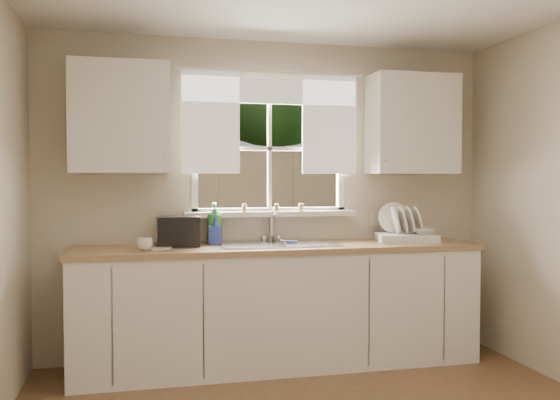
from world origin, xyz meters
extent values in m
cube|color=beige|center=(0.00, 2.00, 0.57)|extent=(3.60, 0.02, 1.15)
cube|color=beige|center=(0.00, 2.00, 2.33)|extent=(3.60, 0.02, 0.35)
cube|color=beige|center=(-1.20, 2.00, 1.65)|extent=(1.20, 0.02, 1.00)
cube|color=beige|center=(1.20, 2.00, 1.65)|extent=(1.20, 0.02, 1.00)
cube|color=white|center=(0.00, 2.02, 1.15)|extent=(1.30, 0.06, 0.05)
cube|color=white|center=(0.00, 2.02, 2.15)|extent=(1.30, 0.06, 0.05)
cube|color=white|center=(-0.60, 2.02, 1.65)|extent=(0.05, 0.06, 1.05)
cube|color=white|center=(0.60, 2.02, 1.65)|extent=(0.05, 0.06, 1.05)
cube|color=white|center=(0.00, 2.02, 1.65)|extent=(0.03, 0.04, 1.00)
cube|color=white|center=(0.00, 2.02, 1.65)|extent=(1.20, 0.04, 0.03)
cube|color=white|center=(0.00, 1.96, 1.13)|extent=(1.38, 0.14, 0.04)
cylinder|color=white|center=(0.00, 1.94, 2.25)|extent=(1.50, 0.02, 0.02)
cube|color=white|center=(-0.48, 1.95, 1.85)|extent=(0.45, 0.02, 0.80)
cube|color=white|center=(0.48, 1.95, 1.85)|extent=(0.45, 0.02, 0.80)
cube|color=white|center=(0.00, 1.95, 2.10)|extent=(1.40, 0.02, 0.20)
cube|color=silver|center=(0.00, 1.68, 0.43)|extent=(3.00, 0.62, 0.87)
cube|color=#9B774D|center=(0.00, 1.68, 0.89)|extent=(3.04, 0.65, 0.04)
cube|color=silver|center=(-1.15, 1.82, 1.85)|extent=(0.70, 0.33, 0.80)
cube|color=silver|center=(1.15, 1.82, 1.85)|extent=(0.70, 0.33, 0.80)
cube|color=beige|center=(0.88, 1.99, 1.08)|extent=(0.08, 0.01, 0.12)
cylinder|color=brown|center=(-0.22, 1.94, 1.18)|extent=(0.04, 0.04, 0.06)
cylinder|color=brown|center=(0.04, 1.94, 1.18)|extent=(0.04, 0.04, 0.06)
cylinder|color=brown|center=(0.24, 1.94, 1.18)|extent=(0.04, 0.04, 0.06)
cube|color=#335421|center=(0.00, 7.00, -0.02)|extent=(20.00, 10.00, 0.02)
cube|color=#957152|center=(0.00, 5.00, 0.90)|extent=(8.00, 0.10, 1.80)
cube|color=#5D1814|center=(-1.20, 8.50, 1.10)|extent=(3.00, 3.00, 2.20)
cube|color=black|center=(-1.20, 8.50, 2.35)|extent=(3.20, 3.20, 0.30)
cylinder|color=#423021|center=(1.40, 8.00, 1.60)|extent=(0.36, 0.36, 3.20)
sphere|color=#214716|center=(1.40, 8.00, 4.00)|extent=(4.00, 4.00, 4.00)
sphere|color=#214716|center=(0.30, 9.50, 4.50)|extent=(3.20, 3.20, 3.20)
cube|color=#B7B7BC|center=(0.00, 1.71, 0.83)|extent=(0.84, 0.46, 0.18)
cube|color=#B7B7BC|center=(0.00, 1.71, 0.92)|extent=(0.88, 0.50, 0.01)
cube|color=#B7B7BC|center=(0.00, 1.71, 0.89)|extent=(0.02, 0.41, 0.14)
cylinder|color=silver|center=(0.00, 1.96, 1.02)|extent=(0.03, 0.03, 0.22)
cylinder|color=silver|center=(0.00, 1.88, 1.13)|extent=(0.02, 0.18, 0.02)
sphere|color=silver|center=(-0.06, 1.96, 0.94)|extent=(0.05, 0.05, 0.05)
sphere|color=silver|center=(0.06, 1.96, 0.94)|extent=(0.05, 0.05, 0.05)
cube|color=silver|center=(1.05, 1.71, 0.94)|extent=(0.52, 0.43, 0.06)
cylinder|color=white|center=(1.00, 1.83, 1.09)|extent=(0.27, 0.13, 0.25)
cylinder|color=white|center=(0.96, 1.73, 1.08)|extent=(0.11, 0.23, 0.22)
cylinder|color=white|center=(1.02, 1.72, 1.08)|extent=(0.11, 0.23, 0.22)
cylinder|color=white|center=(1.08, 1.71, 1.08)|extent=(0.11, 0.23, 0.22)
cylinder|color=white|center=(1.14, 1.69, 1.08)|extent=(0.11, 0.23, 0.22)
imported|color=white|center=(1.17, 1.67, 0.99)|extent=(0.21, 0.21, 0.05)
imported|color=green|center=(-0.46, 1.89, 1.07)|extent=(0.15, 0.15, 0.32)
imported|color=#2D42AA|center=(-0.46, 1.84, 1.01)|extent=(0.11, 0.12, 0.21)
imported|color=beige|center=(-0.84, 1.86, 1.00)|extent=(0.15, 0.15, 0.17)
cylinder|color=beige|center=(-0.90, 1.65, 0.92)|extent=(0.20, 0.20, 0.01)
imported|color=silver|center=(-0.99, 1.57, 0.95)|extent=(0.12, 0.12, 0.09)
cube|color=black|center=(-0.74, 1.79, 1.02)|extent=(0.30, 0.26, 0.22)
camera|label=1|loc=(-1.01, -2.63, 1.40)|focal=38.00mm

